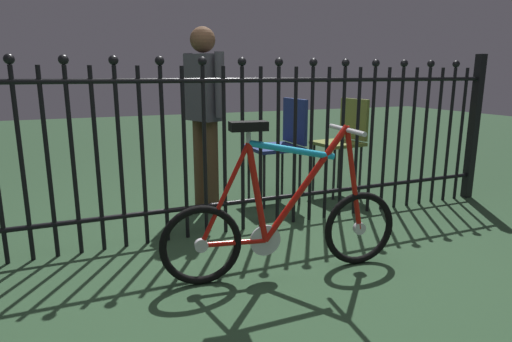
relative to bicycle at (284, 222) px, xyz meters
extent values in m
plane|color=#264129|center=(-0.09, 0.11, -0.31)|extent=(20.00, 20.00, 0.00)
cylinder|color=black|center=(-1.36, 0.77, 0.28)|extent=(0.03, 0.03, 1.19)
sphere|color=black|center=(-1.36, 0.77, 0.91)|extent=(0.06, 0.06, 0.06)
cylinder|color=black|center=(-1.22, 0.77, 0.28)|extent=(0.03, 0.03, 1.19)
cylinder|color=black|center=(-1.08, 0.77, 0.28)|extent=(0.03, 0.03, 1.19)
sphere|color=black|center=(-1.08, 0.77, 0.91)|extent=(0.06, 0.06, 0.06)
cylinder|color=black|center=(-0.94, 0.77, 0.28)|extent=(0.03, 0.03, 1.19)
cylinder|color=black|center=(-0.80, 0.77, 0.28)|extent=(0.03, 0.03, 1.19)
sphere|color=black|center=(-0.80, 0.77, 0.91)|extent=(0.06, 0.06, 0.06)
cylinder|color=black|center=(-0.66, 0.77, 0.28)|extent=(0.03, 0.03, 1.19)
cylinder|color=black|center=(-0.52, 0.77, 0.28)|extent=(0.03, 0.03, 1.19)
sphere|color=black|center=(-0.52, 0.77, 0.91)|extent=(0.06, 0.06, 0.06)
cylinder|color=black|center=(-0.38, 0.77, 0.28)|extent=(0.03, 0.03, 1.19)
cylinder|color=black|center=(-0.24, 0.77, 0.28)|extent=(0.03, 0.03, 1.19)
sphere|color=black|center=(-0.24, 0.77, 0.91)|extent=(0.06, 0.06, 0.06)
cylinder|color=black|center=(-0.10, 0.77, 0.28)|extent=(0.03, 0.03, 1.19)
cylinder|color=black|center=(0.04, 0.77, 0.28)|extent=(0.03, 0.03, 1.19)
sphere|color=black|center=(0.04, 0.77, 0.91)|extent=(0.06, 0.06, 0.06)
cylinder|color=black|center=(0.19, 0.77, 0.28)|extent=(0.03, 0.03, 1.19)
cylinder|color=black|center=(0.33, 0.77, 0.28)|extent=(0.03, 0.03, 1.19)
sphere|color=black|center=(0.33, 0.77, 0.91)|extent=(0.06, 0.06, 0.06)
cylinder|color=black|center=(0.47, 0.77, 0.28)|extent=(0.03, 0.03, 1.19)
cylinder|color=black|center=(0.61, 0.77, 0.28)|extent=(0.03, 0.03, 1.19)
sphere|color=black|center=(0.61, 0.77, 0.91)|extent=(0.06, 0.06, 0.06)
cylinder|color=black|center=(0.75, 0.77, 0.28)|extent=(0.03, 0.03, 1.19)
cylinder|color=black|center=(0.89, 0.77, 0.28)|extent=(0.03, 0.03, 1.19)
sphere|color=black|center=(0.89, 0.77, 0.91)|extent=(0.06, 0.06, 0.06)
cylinder|color=black|center=(1.03, 0.77, 0.28)|extent=(0.03, 0.03, 1.19)
cylinder|color=black|center=(1.17, 0.77, 0.28)|extent=(0.03, 0.03, 1.19)
sphere|color=black|center=(1.17, 0.77, 0.91)|extent=(0.06, 0.06, 0.06)
cylinder|color=black|center=(1.31, 0.77, 0.28)|extent=(0.03, 0.03, 1.19)
cylinder|color=black|center=(1.45, 0.77, 0.28)|extent=(0.03, 0.03, 1.19)
sphere|color=black|center=(1.45, 0.77, 0.91)|extent=(0.06, 0.06, 0.06)
cylinder|color=black|center=(1.59, 0.77, 0.28)|extent=(0.03, 0.03, 1.19)
cylinder|color=black|center=(1.73, 0.77, 0.28)|extent=(0.03, 0.03, 1.19)
sphere|color=black|center=(1.73, 0.77, 0.91)|extent=(0.06, 0.06, 0.06)
cylinder|color=black|center=(1.87, 0.77, 0.28)|extent=(0.03, 0.03, 1.19)
cylinder|color=black|center=(2.01, 0.77, 0.28)|extent=(0.03, 0.03, 1.19)
sphere|color=black|center=(2.01, 0.77, 0.91)|extent=(0.06, 0.06, 0.06)
cylinder|color=black|center=(2.15, 0.77, 0.28)|extent=(0.03, 0.03, 1.19)
cylinder|color=black|center=(-0.09, 0.77, -0.10)|extent=(4.79, 0.03, 0.03)
cylinder|color=black|center=(-0.09, 0.77, 0.78)|extent=(4.79, 0.03, 0.03)
cube|color=black|center=(2.30, 0.77, 0.34)|extent=(0.07, 0.07, 1.30)
torus|color=black|center=(-0.47, 0.06, -0.08)|extent=(0.45, 0.09, 0.45)
cylinder|color=silver|center=(-0.47, 0.06, -0.08)|extent=(0.08, 0.04, 0.07)
torus|color=black|center=(0.48, -0.06, -0.08)|extent=(0.45, 0.09, 0.45)
cylinder|color=silver|center=(0.48, -0.06, -0.08)|extent=(0.08, 0.04, 0.07)
cylinder|color=red|center=(0.13, -0.01, 0.22)|extent=(0.51, 0.10, 0.65)
cylinder|color=#19A5D8|center=(0.04, 0.00, 0.42)|extent=(0.51, 0.09, 0.14)
cylinder|color=red|center=(-0.16, 0.02, 0.18)|extent=(0.13, 0.05, 0.57)
cylinder|color=red|center=(-0.29, 0.03, -0.09)|extent=(0.37, 0.07, 0.04)
cylinder|color=red|center=(-0.34, 0.04, 0.19)|extent=(0.29, 0.06, 0.56)
cylinder|color=red|center=(0.42, -0.05, 0.23)|extent=(0.15, 0.05, 0.63)
cylinder|color=silver|center=(0.36, -0.04, 0.53)|extent=(0.03, 0.03, 0.02)
cylinder|color=silver|center=(0.36, -0.04, 0.52)|extent=(0.07, 0.40, 0.03)
cylinder|color=silver|center=(-0.21, 0.02, 0.50)|extent=(0.03, 0.03, 0.07)
cube|color=black|center=(-0.21, 0.02, 0.56)|extent=(0.21, 0.11, 0.05)
cylinder|color=silver|center=(-0.11, 0.01, -0.10)|extent=(0.18, 0.03, 0.18)
cylinder|color=black|center=(1.09, 1.18, -0.07)|extent=(0.02, 0.02, 0.47)
cylinder|color=black|center=(1.06, 1.49, -0.07)|extent=(0.02, 0.02, 0.47)
cylinder|color=black|center=(1.40, 1.21, -0.07)|extent=(0.02, 0.02, 0.47)
cylinder|color=black|center=(1.37, 1.52, -0.07)|extent=(0.02, 0.02, 0.47)
cube|color=olive|center=(1.23, 1.35, 0.18)|extent=(0.43, 0.43, 0.03)
cube|color=olive|center=(1.42, 1.37, 0.40)|extent=(0.07, 0.37, 0.39)
cylinder|color=black|center=(0.39, 1.17, -0.07)|extent=(0.02, 0.02, 0.48)
cylinder|color=black|center=(0.39, 1.51, -0.07)|extent=(0.02, 0.02, 0.48)
cylinder|color=black|center=(0.73, 1.17, -0.07)|extent=(0.02, 0.02, 0.48)
cylinder|color=black|center=(0.73, 1.52, -0.07)|extent=(0.02, 0.02, 0.48)
cube|color=navy|center=(0.56, 1.34, 0.18)|extent=(0.43, 0.43, 0.03)
cube|color=navy|center=(0.77, 1.34, 0.41)|extent=(0.03, 0.41, 0.40)
cylinder|color=#4C3823|center=(-0.02, 1.33, 0.07)|extent=(0.11, 0.11, 0.75)
cylinder|color=#4C3823|center=(-0.08, 1.48, 0.07)|extent=(0.11, 0.11, 0.75)
cube|color=#3F3F47|center=(-0.05, 1.41, 0.71)|extent=(0.28, 0.35, 0.53)
cylinder|color=#3F3F47|center=(0.03, 1.22, 0.74)|extent=(0.08, 0.08, 0.51)
cylinder|color=#3F3F47|center=(-0.13, 1.59, 0.74)|extent=(0.08, 0.08, 0.51)
sphere|color=brown|center=(-0.05, 1.41, 1.09)|extent=(0.20, 0.20, 0.20)
camera|label=1|loc=(-1.04, -2.08, 0.83)|focal=30.29mm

